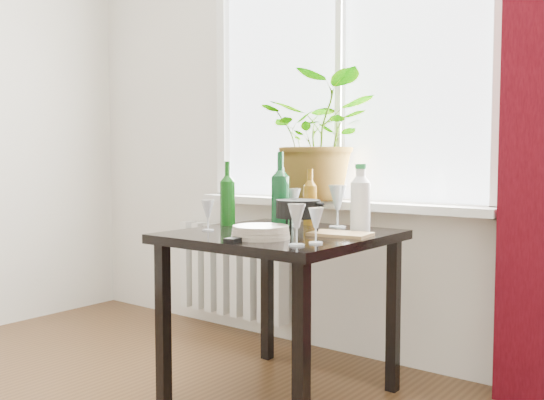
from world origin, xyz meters
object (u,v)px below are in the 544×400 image
Objects in this scene: wineglass_front_right at (297,224)px; cutting_board at (340,234)px; radiator at (232,270)px; wine_bottle_left at (228,193)px; wineglass_back_left at (293,207)px; wineglass_back_center at (337,205)px; wineglass_front_left at (208,215)px; fondue_pot at (298,217)px; potted_plant at (322,137)px; bottle_amber at (310,196)px; plate_stack at (261,232)px; cleaning_bottle at (360,197)px; tv_remote at (239,239)px; wineglass_far_right at (316,225)px; table at (281,253)px; wine_bottle_right at (280,189)px.

wineglass_front_right reaches higher than cutting_board.
radiator is 2.56× the size of wine_bottle_left.
wine_bottle_left is at bearing -153.36° from wineglass_back_left.
wineglass_back_center is 1.47× the size of wineglass_front_left.
wine_bottle_left is 1.43× the size of fondue_pot.
potted_plant is at bearing 135.80° from wineglass_back_center.
bottle_amber reaches higher than wineglass_back_center.
plate_stack is 0.97× the size of cutting_board.
cleaning_bottle is 1.40× the size of fondue_pot.
fondue_pot reaches higher than tv_remote.
fondue_pot is at bearing -9.50° from wine_bottle_left.
wine_bottle_left is 0.75m from wineglass_far_right.
radiator is at bearing 172.96° from potted_plant.
wineglass_front_left is (-0.23, -0.48, -0.07)m from bottle_amber.
wineglass_far_right is 0.26m from plate_stack.
wine_bottle_left is 0.53m from plate_stack.
wineglass_back_center reaches higher than table.
potted_plant is (0.71, -0.09, 0.79)m from radiator.
wineglass_back_left is at bearing 109.22° from plate_stack.
potted_plant is 0.77m from cutting_board.
fondue_pot is at bearing -66.24° from potted_plant.
wineglass_front_right is at bearing -45.14° from table.
radiator is 3.66× the size of fondue_pot.
tv_remote is (0.18, -0.87, -0.42)m from potted_plant.
radiator is 1.53m from wineglass_front_right.
wine_bottle_right is at bearing -165.24° from cleaning_bottle.
potted_plant reaches higher than wineglass_front_right.
plate_stack is 1.10× the size of fondue_pot.
wine_bottle_left is at bearing 127.20° from tv_remote.
wineglass_far_right is (0.46, -0.75, -0.36)m from potted_plant.
cleaning_bottle is 1.91× the size of tv_remote.
wineglass_front_left is at bearing 166.90° from wineglass_front_right.
radiator is 3.22× the size of cutting_board.
wine_bottle_right is at bearing -101.26° from bottle_amber.
potted_plant is at bearing 109.64° from bottle_amber.
bottle_amber is 0.53m from wineglass_front_left.
radiator is 1.11m from wineglass_back_center.
cutting_board is (0.64, -0.01, -0.15)m from wine_bottle_left.
plate_stack is (-0.21, -0.45, -0.13)m from cleaning_bottle.
cutting_board is at bearing 49.21° from tv_remote.
cleaning_bottle is 0.44m from wineglass_far_right.
wineglass_back_left is 0.29m from fondue_pot.
potted_plant reaches higher than wineglass_back_left.
bottle_amber is 1.50× the size of wineglass_back_left.
wineglass_front_left is at bearing -101.96° from potted_plant.
table is 3.89× the size of fondue_pot.
wineglass_back_center reaches higher than plate_stack.
tv_remote is (-0.06, -0.63, -0.10)m from wineglass_back_center.
wineglass_front_right is 0.25m from plate_stack.
wineglass_front_left reaches higher than radiator.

